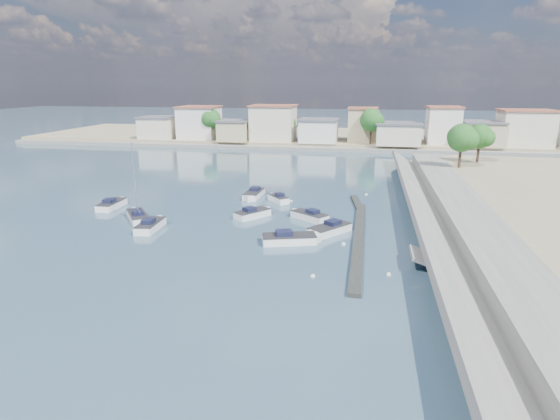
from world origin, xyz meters
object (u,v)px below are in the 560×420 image
Objects in this scene: motorboat_b at (254,214)px; motorboat_g at (253,195)px; sailboat at (137,216)px; motorboat_h at (292,239)px; motorboat_e at (113,205)px; motorboat_f at (278,199)px; motorboat_a at (151,225)px; motorboat_d at (328,230)px; motorboat_c at (308,216)px.

motorboat_b and motorboat_g have the same top height.
motorboat_b is 0.49× the size of sailboat.
sailboat is (-18.38, 4.54, 0.05)m from motorboat_h.
motorboat_e is 20.60m from motorboat_f.
motorboat_h is (23.91, -8.97, 0.00)m from motorboat_e.
motorboat_b is at bearing 33.81° from motorboat_a.
motorboat_b is 10.00m from motorboat_d.
sailboat is at bearing 137.04° from motorboat_a.
motorboat_a is 1.15× the size of motorboat_b.
motorboat_g is (-3.63, 1.62, 0.00)m from motorboat_f.
motorboat_a is 4.18m from sailboat.
motorboat_c is 12.30m from motorboat_g.
motorboat_h is (15.33, -1.69, -0.00)m from motorboat_a.
motorboat_d is 0.56× the size of sailboat.
motorboat_h is at bearing -74.24° from motorboat_f.
motorboat_f is 16.17m from motorboat_h.
motorboat_a is 0.99× the size of motorboat_e.
motorboat_c and motorboat_g have the same top height.
motorboat_d is at bearing -61.24° from motorboat_c.
motorboat_g is at bearing 27.35° from motorboat_e.
motorboat_c is (6.24, 0.20, 0.00)m from motorboat_b.
motorboat_e is 0.89× the size of motorboat_h.
motorboat_f is (1.35, 7.45, 0.00)m from motorboat_b.
motorboat_b is 0.80× the size of motorboat_g.
motorboat_g is at bearing 64.76° from motorboat_a.
motorboat_d is 27.59m from motorboat_e.
motorboat_d is at bearing 48.13° from motorboat_h.
motorboat_f is at bearing 38.23° from sailboat.
motorboat_f is (10.93, 13.87, -0.00)m from motorboat_a.
motorboat_c is at bearing 11.28° from sailboat.
sailboat reaches higher than motorboat_c.
motorboat_c is 19.25m from sailboat.
sailboat is at bearing -38.71° from motorboat_e.
motorboat_e is at bearing 141.29° from sailboat.
motorboat_f is at bearing 79.73° from motorboat_b.
motorboat_c is at bearing -56.02° from motorboat_f.
motorboat_h is 0.64× the size of sailboat.
motorboat_a is at bearing -146.19° from motorboat_b.
motorboat_a is at bearing 173.70° from motorboat_h.
sailboat is at bearing -164.22° from motorboat_b.
motorboat_c is 0.89× the size of motorboat_e.
motorboat_a is at bearing -174.41° from motorboat_d.
motorboat_f is at bearing 18.67° from motorboat_e.
motorboat_g is (15.89, 8.22, 0.00)m from motorboat_e.
motorboat_h is (8.02, -17.18, -0.00)m from motorboat_g.
motorboat_d is 0.92× the size of motorboat_g.
motorboat_d is at bearing -58.03° from motorboat_f.
motorboat_e is 17.89m from motorboat_g.
sailboat is (-10.36, -12.65, 0.05)m from motorboat_g.
motorboat_c and motorboat_e have the same top height.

